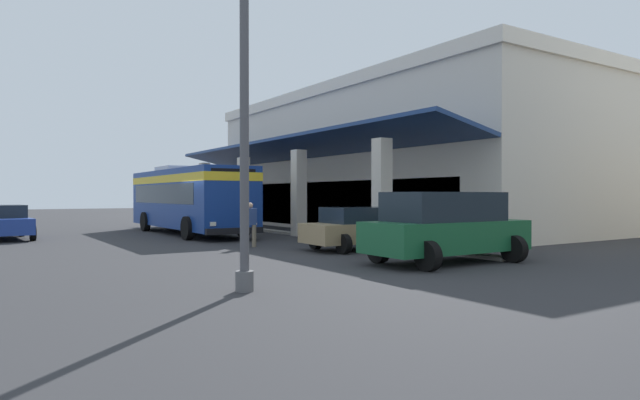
% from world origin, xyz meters
% --- Properties ---
extents(ground, '(120.00, 120.00, 0.00)m').
position_xyz_m(ground, '(0.00, 8.00, 0.00)').
color(ground, '#2D2D30').
extents(curb_strip, '(28.89, 0.50, 0.12)m').
position_xyz_m(curb_strip, '(-2.94, 4.28, 0.06)').
color(curb_strip, '#9E998E').
rests_on(curb_strip, ground).
extents(plaza_building, '(24.37, 17.21, 7.83)m').
position_xyz_m(plaza_building, '(-2.94, 13.91, 3.92)').
color(plaza_building, beige).
rests_on(plaza_building, ground).
extents(transit_bus, '(11.22, 2.88, 3.34)m').
position_xyz_m(transit_bus, '(-4.18, 0.34, 1.85)').
color(transit_bus, navy).
rests_on(transit_bus, ground).
extents(parked_suv_green, '(2.73, 4.81, 1.97)m').
position_xyz_m(parked_suv_green, '(10.86, 2.49, 1.02)').
color(parked_suv_green, '#195933').
rests_on(parked_suv_green, ground).
extents(parked_sedan_tan, '(2.53, 4.45, 1.47)m').
position_xyz_m(parked_sedan_tan, '(6.61, 2.90, 0.75)').
color(parked_sedan_tan, '#9E845B').
rests_on(parked_sedan_tan, ground).
extents(parked_sedan_blue, '(4.51, 2.22, 1.47)m').
position_xyz_m(parked_sedan_blue, '(-5.15, -7.46, 0.75)').
color(parked_sedan_blue, navy).
rests_on(parked_sedan_blue, ground).
extents(pedestrian, '(0.42, 0.64, 1.62)m').
position_xyz_m(pedestrian, '(3.70, -0.08, 0.90)').
color(pedestrian, '#726651').
rests_on(pedestrian, ground).
extents(potted_palm, '(1.73, 1.67, 2.98)m').
position_xyz_m(potted_palm, '(-9.61, 5.24, 0.66)').
color(potted_palm, '#4C4742').
rests_on(potted_palm, ground).
extents(lot_light_pole, '(0.60, 0.60, 6.99)m').
position_xyz_m(lot_light_pole, '(11.91, -4.10, 3.76)').
color(lot_light_pole, '#59595B').
rests_on(lot_light_pole, ground).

